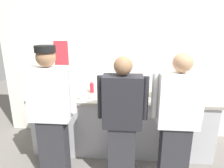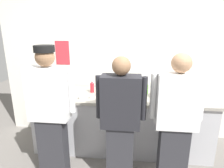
# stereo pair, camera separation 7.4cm
# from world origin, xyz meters

# --- Properties ---
(ground_plane) EXTENTS (9.00, 9.00, 0.00)m
(ground_plane) POSITION_xyz_m (0.00, 0.00, 0.00)
(ground_plane) COLOR slate
(wall_back) EXTENTS (4.19, 0.11, 2.88)m
(wall_back) POSITION_xyz_m (-0.00, 0.88, 1.44)
(wall_back) COLOR silver
(wall_back) RESTS_ON ground
(prep_counter) EXTENTS (2.67, 0.73, 0.89)m
(prep_counter) POSITION_xyz_m (0.00, 0.39, 0.44)
(prep_counter) COLOR #B2B2B7
(prep_counter) RESTS_ON ground
(chef_near_left) EXTENTS (0.61, 0.24, 1.68)m
(chef_near_left) POSITION_xyz_m (-0.83, -0.30, 0.90)
(chef_near_left) COLOR #2D2D33
(chef_near_left) RESTS_ON ground
(chef_center) EXTENTS (0.58, 0.24, 1.57)m
(chef_center) POSITION_xyz_m (0.03, -0.32, 0.83)
(chef_center) COLOR #2D2D33
(chef_center) RESTS_ON ground
(chef_far_right) EXTENTS (0.60, 0.24, 1.61)m
(chef_far_right) POSITION_xyz_m (0.65, -0.31, 0.85)
(chef_far_right) COLOR #2D2D33
(chef_far_right) RESTS_ON ground
(plate_stack_front) EXTENTS (0.20, 0.20, 0.10)m
(plate_stack_front) POSITION_xyz_m (1.08, 0.53, 0.93)
(plate_stack_front) COLOR white
(plate_stack_front) RESTS_ON prep_counter
(mixing_bowl_steel) EXTENTS (0.39, 0.39, 0.13)m
(mixing_bowl_steel) POSITION_xyz_m (0.65, 0.33, 0.95)
(mixing_bowl_steel) COLOR #B7BABF
(mixing_bowl_steel) RESTS_ON prep_counter
(sheet_tray) EXTENTS (0.53, 0.34, 0.02)m
(sheet_tray) POSITION_xyz_m (-0.05, 0.40, 0.90)
(sheet_tray) COLOR #B7BABF
(sheet_tray) RESTS_ON prep_counter
(squeeze_bottle_primary) EXTENTS (0.06, 0.06, 0.18)m
(squeeze_bottle_primary) POSITION_xyz_m (-0.47, 0.48, 0.97)
(squeeze_bottle_primary) COLOR red
(squeeze_bottle_primary) RESTS_ON prep_counter
(squeeze_bottle_secondary) EXTENTS (0.06, 0.06, 0.18)m
(squeeze_bottle_secondary) POSITION_xyz_m (0.36, 0.50, 0.97)
(squeeze_bottle_secondary) COLOR #56A333
(squeeze_bottle_secondary) RESTS_ON prep_counter
(ramekin_red_sauce) EXTENTS (0.09, 0.09, 0.05)m
(ramekin_red_sauce) POSITION_xyz_m (-0.80, 0.19, 0.91)
(ramekin_red_sauce) COLOR white
(ramekin_red_sauce) RESTS_ON prep_counter
(ramekin_orange_sauce) EXTENTS (0.11, 0.11, 0.04)m
(ramekin_orange_sauce) POSITION_xyz_m (0.94, 0.37, 0.91)
(ramekin_orange_sauce) COLOR white
(ramekin_orange_sauce) RESTS_ON prep_counter
(ramekin_green_sauce) EXTENTS (0.09, 0.09, 0.05)m
(ramekin_green_sauce) POSITION_xyz_m (-0.56, 0.17, 0.91)
(ramekin_green_sauce) COLOR white
(ramekin_green_sauce) RESTS_ON prep_counter
(ramekin_yellow_sauce) EXTENTS (0.08, 0.08, 0.04)m
(ramekin_yellow_sauce) POSITION_xyz_m (-0.42, 0.21, 0.91)
(ramekin_yellow_sauce) COLOR white
(ramekin_yellow_sauce) RESTS_ON prep_counter
(deli_cup) EXTENTS (0.09, 0.09, 0.08)m
(deli_cup) POSITION_xyz_m (-1.01, 0.51, 0.93)
(deli_cup) COLOR white
(deli_cup) RESTS_ON prep_counter
(chefs_knife) EXTENTS (0.28, 0.03, 0.02)m
(chefs_knife) POSITION_xyz_m (-0.77, 0.47, 0.89)
(chefs_knife) COLOR #B7BABF
(chefs_knife) RESTS_ON prep_counter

